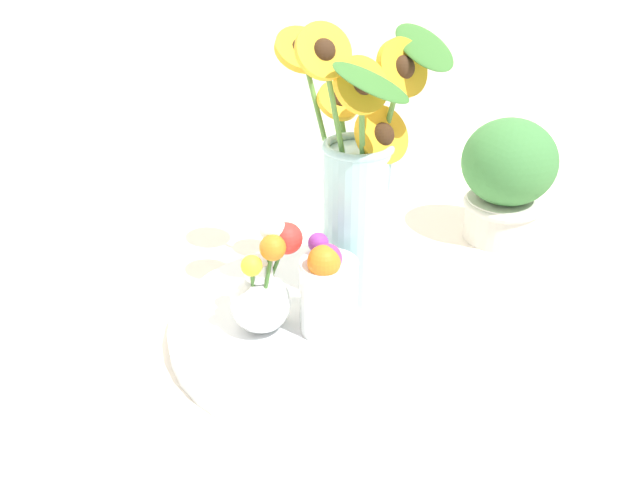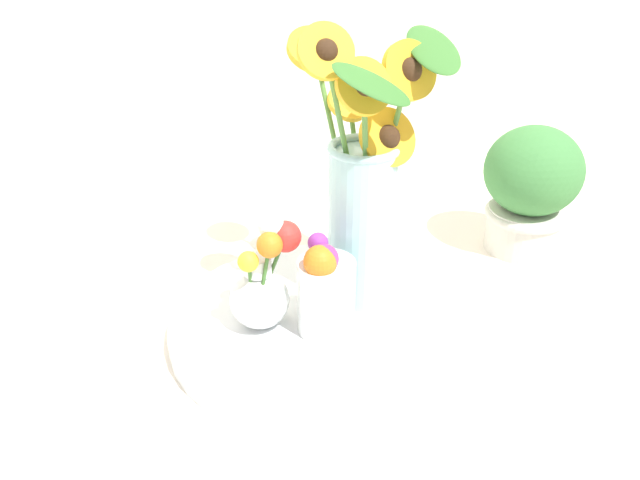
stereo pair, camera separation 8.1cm
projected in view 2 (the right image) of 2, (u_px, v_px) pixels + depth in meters
name	position (u px, v px, depth m)	size (l,w,h in m)	color
ground_plane	(334.00, 337.00, 0.87)	(6.00, 6.00, 0.00)	silver
serving_tray	(320.00, 324.00, 0.87)	(0.42, 0.42, 0.02)	silver
mason_jar_sunflowers	(363.00, 193.00, 0.84)	(0.23, 0.24, 0.39)	#9ED1D6
vase_small_center	(325.00, 289.00, 0.81)	(0.08, 0.08, 0.14)	white
vase_bulb_right	(263.00, 284.00, 0.82)	(0.10, 0.08, 0.17)	white
potted_plant	(531.00, 187.00, 1.03)	(0.16, 0.16, 0.22)	beige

